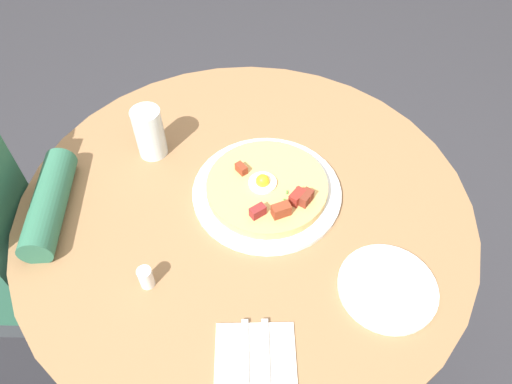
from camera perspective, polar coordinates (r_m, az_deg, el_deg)
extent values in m
plane|color=#2D2D33|center=(1.68, -0.86, -17.25)|extent=(6.00, 6.00, 0.00)
cylinder|color=olive|center=(1.04, -1.32, -1.76)|extent=(1.00, 1.00, 0.03)
cylinder|color=#333338|center=(1.36, -1.03, -11.48)|extent=(0.12, 0.12, 0.72)
cylinder|color=#333338|center=(1.67, -0.86, -17.09)|extent=(0.45, 0.45, 0.02)
cube|color=#2D2D33|center=(1.63, -27.05, -13.83)|extent=(0.32, 0.28, 0.45)
cylinder|color=#2D664C|center=(1.08, -23.85, -1.22)|extent=(0.09, 0.26, 0.07)
cylinder|color=white|center=(1.04, 1.32, 0.05)|extent=(0.33, 0.33, 0.01)
cylinder|color=tan|center=(1.03, 1.34, 0.65)|extent=(0.27, 0.27, 0.02)
cylinder|color=white|center=(1.02, 0.81, 1.12)|extent=(0.06, 0.06, 0.01)
sphere|color=yellow|center=(1.01, 0.81, 1.34)|extent=(0.03, 0.03, 0.03)
cube|color=maroon|center=(0.98, 5.02, -0.60)|extent=(0.04, 0.04, 0.03)
cube|color=maroon|center=(0.99, 5.74, -0.38)|extent=(0.04, 0.03, 0.02)
cube|color=maroon|center=(1.04, -1.80, 2.87)|extent=(0.03, 0.03, 0.02)
cube|color=maroon|center=(0.96, 0.21, -2.36)|extent=(0.04, 0.03, 0.02)
cube|color=maroon|center=(0.98, 6.07, -0.69)|extent=(0.04, 0.04, 0.03)
cube|color=maroon|center=(0.96, 3.08, -2.21)|extent=(0.04, 0.04, 0.03)
cube|color=#387F2D|center=(1.02, 0.36, 1.18)|extent=(0.01, 0.01, 0.00)
cube|color=#387F2D|center=(1.00, 3.80, -0.10)|extent=(0.00, 0.01, 0.00)
cube|color=#387F2D|center=(0.99, 3.56, -1.00)|extent=(0.01, 0.01, 0.00)
cylinder|color=white|center=(0.94, 15.71, -11.12)|extent=(0.19, 0.19, 0.01)
cube|color=white|center=(0.85, -0.05, -20.90)|extent=(0.15, 0.18, 0.00)
cube|color=silver|center=(0.85, -1.35, -20.82)|extent=(0.02, 0.18, 0.00)
cube|color=silver|center=(0.85, 1.25, -20.78)|extent=(0.02, 0.18, 0.00)
cylinder|color=silver|center=(1.12, -12.84, 7.07)|extent=(0.07, 0.07, 0.13)
cylinder|color=white|center=(0.92, -13.25, -10.09)|extent=(0.03, 0.03, 0.05)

